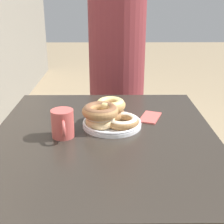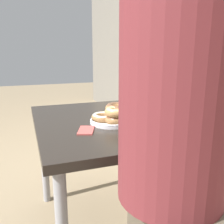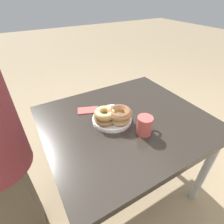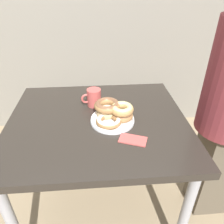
% 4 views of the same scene
% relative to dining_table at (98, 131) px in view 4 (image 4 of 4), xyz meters
% --- Properties ---
extents(ground_plane, '(14.00, 14.00, 0.00)m').
position_rel_dining_table_xyz_m(ground_plane, '(0.00, -0.11, -0.62)').
color(ground_plane, '#937F60').
extents(dining_table, '(0.96, 0.84, 0.70)m').
position_rel_dining_table_xyz_m(dining_table, '(0.00, 0.00, 0.00)').
color(dining_table, '#28231E').
rests_on(dining_table, ground_plane).
extents(donut_plate, '(0.25, 0.27, 0.10)m').
position_rel_dining_table_xyz_m(donut_plate, '(0.08, -0.02, 0.12)').
color(donut_plate, white).
rests_on(donut_plate, dining_table).
extents(coffee_mug, '(0.12, 0.08, 0.10)m').
position_rel_dining_table_xyz_m(coffee_mug, '(-0.02, 0.15, 0.13)').
color(coffee_mug, '#B74C47').
rests_on(coffee_mug, dining_table).
extents(napkin, '(0.15, 0.11, 0.01)m').
position_rel_dining_table_xyz_m(napkin, '(0.16, -0.19, 0.08)').
color(napkin, '#BC4C47').
rests_on(napkin, dining_table).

